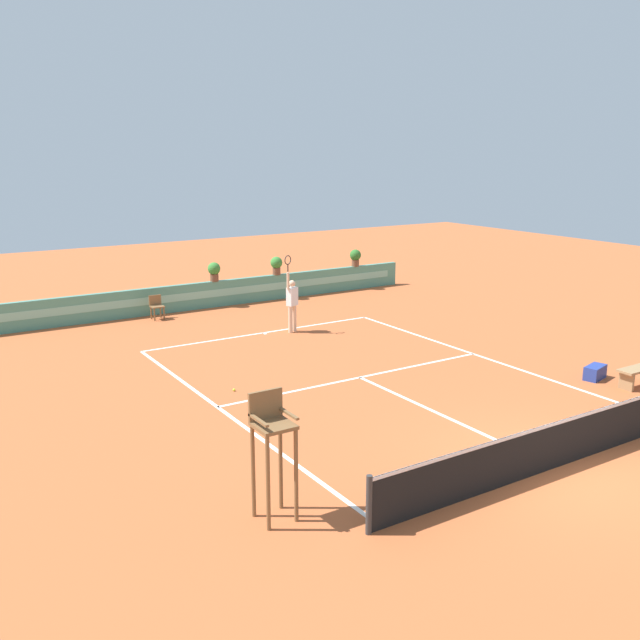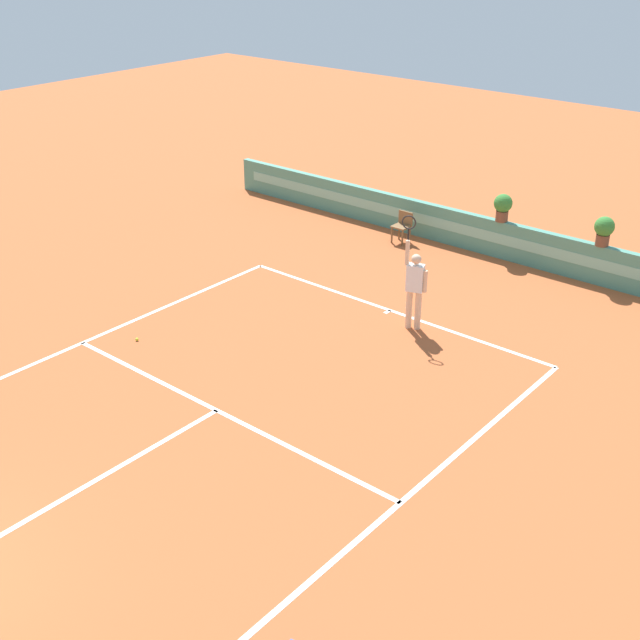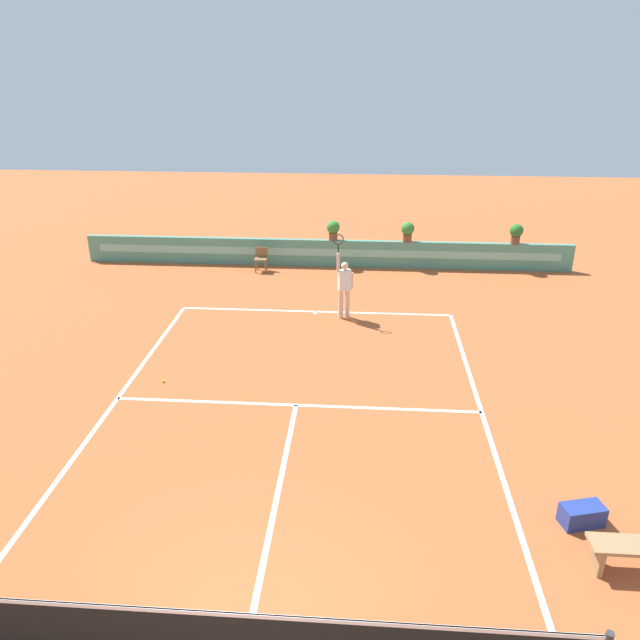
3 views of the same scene
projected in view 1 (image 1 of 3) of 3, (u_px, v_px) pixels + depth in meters
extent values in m
plane|color=#B2562D|center=(369.00, 382.00, 18.22)|extent=(60.00, 60.00, 0.00)
cube|color=white|center=(263.00, 333.00, 23.05)|extent=(8.22, 0.10, 0.01)
cube|color=white|center=(360.00, 377.00, 18.54)|extent=(8.22, 0.10, 0.01)
cube|color=white|center=(442.00, 415.00, 15.92)|extent=(0.10, 6.40, 0.01)
cube|color=white|center=(226.00, 413.00, 16.03)|extent=(0.10, 11.89, 0.01)
cube|color=white|center=(484.00, 358.00, 20.31)|extent=(0.10, 11.89, 0.01)
cube|color=white|center=(265.00, 333.00, 22.97)|extent=(0.10, 0.20, 0.01)
cylinder|color=#333333|center=(369.00, 505.00, 10.88)|extent=(0.10, 0.10, 1.00)
cube|color=black|center=(558.00, 444.00, 13.18)|extent=(8.82, 0.02, 0.95)
cube|color=white|center=(560.00, 422.00, 13.07)|extent=(8.82, 0.03, 0.06)
cube|color=#4C8E7A|center=(208.00, 295.00, 26.62)|extent=(18.00, 0.20, 1.00)
cube|color=#7ABCA8|center=(209.00, 294.00, 26.53)|extent=(17.10, 0.01, 0.28)
cylinder|color=brown|center=(268.00, 484.00, 10.93)|extent=(0.07, 0.07, 1.60)
cylinder|color=brown|center=(296.00, 476.00, 11.19)|extent=(0.07, 0.07, 1.60)
cylinder|color=brown|center=(253.00, 471.00, 11.35)|extent=(0.07, 0.07, 1.60)
cylinder|color=brown|center=(281.00, 464.00, 11.61)|extent=(0.07, 0.07, 1.60)
cube|color=brown|center=(274.00, 426.00, 11.07)|extent=(0.60, 0.60, 0.06)
cube|color=brown|center=(265.00, 404.00, 11.23)|extent=(0.60, 0.06, 0.48)
cube|color=brown|center=(258.00, 420.00, 10.90)|extent=(0.06, 0.60, 0.04)
cube|color=brown|center=(288.00, 413.00, 11.18)|extent=(0.06, 0.60, 0.04)
cylinder|color=brown|center=(154.00, 315.00, 24.61)|extent=(0.05, 0.05, 0.45)
cylinder|color=brown|center=(164.00, 314.00, 24.79)|extent=(0.05, 0.05, 0.45)
cylinder|color=brown|center=(151.00, 313.00, 24.90)|extent=(0.05, 0.05, 0.45)
cylinder|color=brown|center=(161.00, 312.00, 25.08)|extent=(0.05, 0.05, 0.45)
cube|color=brown|center=(157.00, 306.00, 24.79)|extent=(0.44, 0.44, 0.04)
cube|color=brown|center=(155.00, 300.00, 24.91)|extent=(0.44, 0.04, 0.36)
cube|color=#99754C|center=(626.00, 381.00, 17.53)|extent=(0.08, 0.40, 0.45)
cube|color=navy|center=(595.00, 372.00, 18.39)|extent=(0.77, 0.53, 0.36)
cylinder|color=beige|center=(294.00, 318.00, 23.16)|extent=(0.14, 0.14, 0.90)
cylinder|color=beige|center=(290.00, 319.00, 23.00)|extent=(0.14, 0.14, 0.90)
cube|color=white|center=(292.00, 296.00, 22.90)|extent=(0.41, 0.33, 0.60)
sphere|color=beige|center=(292.00, 284.00, 22.80)|extent=(0.22, 0.22, 0.22)
cylinder|color=beige|center=(288.00, 281.00, 22.62)|extent=(0.09, 0.09, 0.55)
cylinder|color=black|center=(288.00, 268.00, 22.52)|extent=(0.04, 0.04, 0.24)
torus|color=#262626|center=(288.00, 260.00, 22.46)|extent=(0.30, 0.13, 0.31)
cylinder|color=beige|center=(297.00, 297.00, 23.08)|extent=(0.09, 0.09, 0.50)
sphere|color=#CCE033|center=(234.00, 390.00, 17.49)|extent=(0.07, 0.07, 0.07)
cylinder|color=brown|center=(214.00, 278.00, 26.63)|extent=(0.32, 0.32, 0.28)
sphere|color=#387F33|center=(214.00, 269.00, 26.55)|extent=(0.48, 0.48, 0.48)
cylinder|color=brown|center=(355.00, 263.00, 30.04)|extent=(0.32, 0.32, 0.28)
sphere|color=#2D6B28|center=(355.00, 255.00, 29.96)|extent=(0.48, 0.48, 0.48)
cylinder|color=brown|center=(277.00, 271.00, 28.03)|extent=(0.32, 0.32, 0.28)
sphere|color=#387F33|center=(276.00, 263.00, 27.95)|extent=(0.48, 0.48, 0.48)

